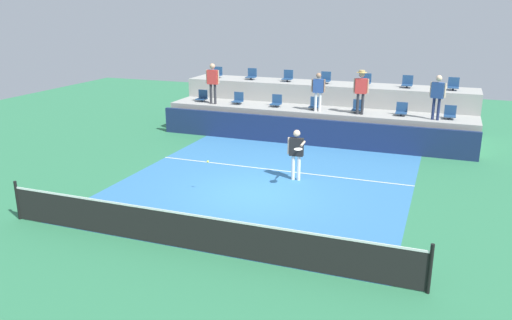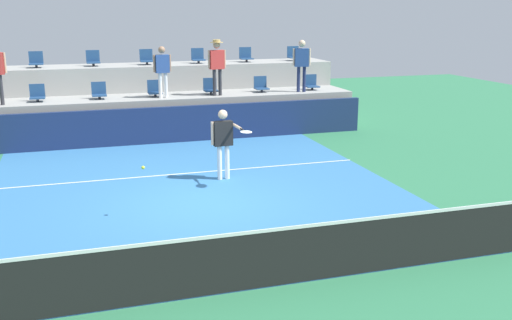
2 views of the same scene
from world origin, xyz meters
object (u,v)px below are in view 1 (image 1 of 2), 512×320
(stadium_chair_lower_mid_left, at_px, (276,102))
(spectator_in_white, at_px, (438,93))
(stadium_chair_lower_far_left, at_px, (202,97))
(stadium_chair_upper_far_left, at_px, (217,73))
(stadium_chair_lower_right, at_px, (402,110))
(spectator_in_grey, at_px, (213,79))
(stadium_chair_upper_center, at_px, (325,79))
(stadium_chair_upper_far_right, at_px, (453,85))
(stadium_chair_upper_right, at_px, (407,83))
(stadium_chair_lower_far_right, at_px, (450,113))
(stadium_chair_lower_center, at_px, (315,104))
(stadium_chair_lower_left, at_px, (238,99))
(spectator_with_hat, at_px, (361,87))
(stadium_chair_upper_left, at_px, (252,75))
(stadium_chair_upper_mid_left, at_px, (288,77))
(stadium_chair_upper_mid_right, at_px, (366,81))
(tennis_player, at_px, (296,150))
(spectator_leaning_on_rail, at_px, (318,89))
(stadium_chair_lower_mid_right, at_px, (358,107))
(tennis_ball, at_px, (208,162))

(stadium_chair_lower_mid_left, relative_size, spectator_in_white, 0.30)
(stadium_chair_lower_far_left, distance_m, stadium_chair_upper_far_left, 1.99)
(stadium_chair_lower_right, bearing_deg, stadium_chair_lower_far_left, 180.00)
(stadium_chair_lower_mid_left, xyz_separation_m, spectator_in_grey, (-2.84, -0.38, 0.88))
(stadium_chair_upper_center, relative_size, stadium_chair_upper_far_right, 1.00)
(stadium_chair_upper_right, distance_m, stadium_chair_upper_far_right, 1.84)
(stadium_chair_lower_far_right, bearing_deg, spectator_in_grey, -177.79)
(stadium_chair_lower_mid_left, relative_size, stadium_chair_lower_center, 1.00)
(stadium_chair_lower_left, xyz_separation_m, spectator_with_hat, (5.46, -0.38, 0.88))
(stadium_chair_lower_far_left, distance_m, stadium_chair_upper_center, 5.65)
(stadium_chair_upper_right, height_order, spectator_with_hat, spectator_with_hat)
(stadium_chair_lower_far_left, height_order, stadium_chair_upper_left, stadium_chair_upper_left)
(stadium_chair_upper_center, bearing_deg, stadium_chair_lower_center, -89.97)
(stadium_chair_upper_mid_left, relative_size, stadium_chair_upper_mid_right, 1.00)
(stadium_chair_lower_left, height_order, stadium_chair_lower_center, same)
(stadium_chair_upper_mid_right, relative_size, spectator_with_hat, 0.29)
(stadium_chair_upper_center, distance_m, spectator_with_hat, 2.93)
(stadium_chair_lower_far_left, bearing_deg, spectator_in_white, -2.17)
(stadium_chair_lower_right, relative_size, tennis_player, 0.31)
(stadium_chair_upper_left, relative_size, spectator_leaning_on_rail, 0.33)
(stadium_chair_lower_left, distance_m, tennis_player, 7.11)
(stadium_chair_upper_center, xyz_separation_m, spectator_in_white, (4.84, -2.18, -0.03))
(stadium_chair_lower_mid_right, xyz_separation_m, stadium_chair_upper_left, (-5.38, 1.80, 0.85))
(stadium_chair_lower_far_left, bearing_deg, tennis_ball, -62.59)
(spectator_leaning_on_rail, bearing_deg, spectator_in_grey, -180.00)
(stadium_chair_lower_far_right, distance_m, stadium_chair_upper_left, 9.15)
(stadium_chair_upper_mid_right, distance_m, stadium_chair_upper_far_right, 3.59)
(tennis_player, relative_size, spectator_in_grey, 0.94)
(stadium_chair_lower_far_right, distance_m, stadium_chair_upper_right, 2.70)
(stadium_chair_upper_mid_left, distance_m, spectator_in_white, 6.96)
(stadium_chair_upper_far_right, relative_size, spectator_in_white, 0.30)
(stadium_chair_upper_mid_left, height_order, stadium_chair_upper_center, same)
(spectator_in_grey, bearing_deg, stadium_chair_upper_center, 25.60)
(stadium_chair_lower_far_left, height_order, spectator_in_grey, spectator_in_grey)
(stadium_chair_lower_right, bearing_deg, stadium_chair_upper_far_right, 44.36)
(stadium_chair_lower_far_left, bearing_deg, stadium_chair_upper_center, 18.79)
(spectator_leaning_on_rail, bearing_deg, stadium_chair_lower_left, 174.12)
(stadium_chair_lower_far_right, relative_size, stadium_chair_upper_center, 1.00)
(stadium_chair_lower_center, xyz_separation_m, stadium_chair_upper_far_left, (-5.34, 1.80, 0.85))
(stadium_chair_lower_mid_left, bearing_deg, stadium_chair_lower_left, 180.00)
(stadium_chair_lower_far_right, bearing_deg, stadium_chair_lower_mid_right, 180.00)
(stadium_chair_lower_far_left, xyz_separation_m, stadium_chair_lower_left, (1.78, 0.00, 0.00))
(stadium_chair_lower_far_left, height_order, stadium_chair_lower_center, same)
(stadium_chair_upper_far_right, relative_size, spectator_in_grey, 0.29)
(spectator_in_grey, xyz_separation_m, spectator_with_hat, (6.51, 0.00, 0.00))
(stadium_chair_lower_mid_left, bearing_deg, stadium_chair_lower_center, 0.00)
(stadium_chair_lower_left, distance_m, stadium_chair_upper_center, 4.04)
(stadium_chair_lower_far_right, relative_size, spectator_in_grey, 0.29)
(stadium_chair_lower_mid_right, relative_size, tennis_player, 0.31)
(tennis_player, distance_m, spectator_in_white, 6.70)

